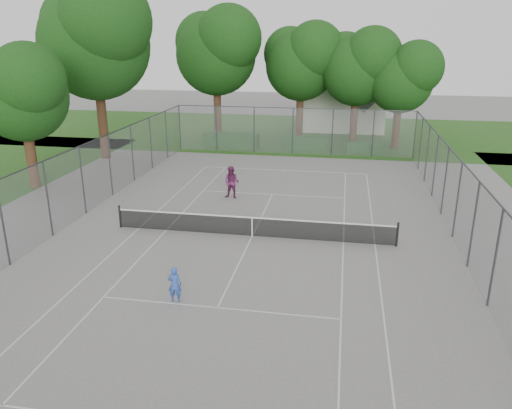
% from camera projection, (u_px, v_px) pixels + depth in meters
% --- Properties ---
extents(ground, '(120.00, 120.00, 0.00)m').
position_uv_depth(ground, '(252.00, 236.00, 22.77)').
color(ground, slate).
rests_on(ground, ground).
extents(grass_far, '(60.00, 20.00, 0.00)m').
position_uv_depth(grass_far, '(302.00, 132.00, 46.99)').
color(grass_far, '#214A15').
rests_on(grass_far, ground).
extents(court_markings, '(11.03, 23.83, 0.01)m').
position_uv_depth(court_markings, '(252.00, 236.00, 22.76)').
color(court_markings, beige).
rests_on(court_markings, ground).
extents(tennis_net, '(12.87, 0.10, 1.10)m').
position_uv_depth(tennis_net, '(252.00, 226.00, 22.60)').
color(tennis_net, black).
rests_on(tennis_net, ground).
extents(perimeter_fence, '(18.08, 34.08, 3.52)m').
position_uv_depth(perimeter_fence, '(252.00, 199.00, 22.18)').
color(perimeter_fence, '#38383D').
rests_on(perimeter_fence, ground).
extents(tree_far_left, '(7.77, 7.09, 11.17)m').
position_uv_depth(tree_far_left, '(217.00, 48.00, 41.81)').
color(tree_far_left, '#3D2416').
rests_on(tree_far_left, ground).
extents(tree_far_midleft, '(6.89, 6.29, 9.90)m').
position_uv_depth(tree_far_midleft, '(302.00, 59.00, 41.81)').
color(tree_far_midleft, '#3D2416').
rests_on(tree_far_midleft, ground).
extents(tree_far_midright, '(6.57, 6.00, 9.45)m').
position_uv_depth(tree_far_midright, '(358.00, 64.00, 40.01)').
color(tree_far_midright, '#3D2416').
rests_on(tree_far_midright, ground).
extents(tree_far_right, '(5.86, 5.35, 8.42)m').
position_uv_depth(tree_far_right, '(402.00, 75.00, 38.71)').
color(tree_far_right, '#3D2416').
rests_on(tree_far_right, ground).
extents(tree_side_back, '(8.82, 8.06, 12.68)m').
position_uv_depth(tree_side_back, '(95.00, 35.00, 34.46)').
color(tree_side_back, '#3D2416').
rests_on(tree_side_back, ground).
extents(tree_side_front, '(5.88, 5.37, 8.45)m').
position_uv_depth(tree_side_front, '(22.00, 89.00, 28.23)').
color(tree_side_front, '#3D2416').
rests_on(tree_side_front, ground).
extents(hedge_left, '(4.48, 1.34, 1.12)m').
position_uv_depth(hedge_left, '(231.00, 140.00, 40.67)').
color(hedge_left, '#184716').
rests_on(hedge_left, ground).
extents(hedge_mid, '(3.37, 0.96, 1.06)m').
position_uv_depth(hedge_mid, '(307.00, 144.00, 39.62)').
color(hedge_mid, '#184716').
rests_on(hedge_mid, ground).
extents(hedge_right, '(2.78, 1.02, 0.83)m').
position_uv_depth(hedge_right, '(365.00, 148.00, 38.55)').
color(hedge_right, '#184716').
rests_on(hedge_right, ground).
extents(house, '(7.82, 6.06, 9.74)m').
position_uv_depth(house, '(344.00, 88.00, 47.70)').
color(house, silver).
rests_on(house, ground).
extents(girl_player, '(0.51, 0.37, 1.29)m').
position_uv_depth(girl_player, '(175.00, 284.00, 17.01)').
color(girl_player, '#2F54B3').
rests_on(girl_player, ground).
extents(woman_player, '(0.99, 0.82, 1.83)m').
position_uv_depth(woman_player, '(232.00, 182.00, 27.80)').
color(woman_player, '#62204B').
rests_on(woman_player, ground).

